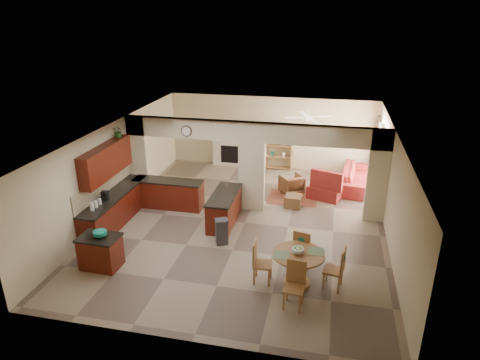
% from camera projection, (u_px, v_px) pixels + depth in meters
% --- Properties ---
extents(floor, '(10.00, 10.00, 0.00)m').
position_uv_depth(floor, '(245.00, 223.00, 12.65)').
color(floor, '#84715B').
rests_on(floor, ground).
extents(ceiling, '(10.00, 10.00, 0.00)m').
position_uv_depth(ceiling, '(245.00, 131.00, 11.61)').
color(ceiling, white).
rests_on(ceiling, wall_back).
extents(wall_back, '(8.00, 0.00, 8.00)m').
position_uv_depth(wall_back, '(271.00, 133.00, 16.67)').
color(wall_back, beige).
rests_on(wall_back, floor).
extents(wall_front, '(8.00, 0.00, 8.00)m').
position_uv_depth(wall_front, '(189.00, 279.00, 7.59)').
color(wall_front, beige).
rests_on(wall_front, floor).
extents(wall_left, '(0.00, 10.00, 10.00)m').
position_uv_depth(wall_left, '(116.00, 168.00, 12.92)').
color(wall_left, beige).
rests_on(wall_left, floor).
extents(wall_right, '(0.00, 10.00, 10.00)m').
position_uv_depth(wall_right, '(393.00, 190.00, 11.34)').
color(wall_right, beige).
rests_on(wall_right, floor).
extents(partition_left_pier, '(0.60, 0.25, 2.80)m').
position_uv_depth(partition_left_pier, '(139.00, 159.00, 13.77)').
color(partition_left_pier, beige).
rests_on(partition_left_pier, floor).
extents(partition_center_pier, '(0.80, 0.25, 2.20)m').
position_uv_depth(partition_center_pier, '(252.00, 176.00, 13.15)').
color(partition_center_pier, beige).
rests_on(partition_center_pier, floor).
extents(partition_right_pier, '(0.60, 0.25, 2.80)m').
position_uv_depth(partition_right_pier, '(378.00, 176.00, 12.31)').
color(partition_right_pier, beige).
rests_on(partition_right_pier, floor).
extents(partition_header, '(8.00, 0.25, 0.60)m').
position_uv_depth(partition_header, '(252.00, 132.00, 12.63)').
color(partition_header, beige).
rests_on(partition_header, partition_center_pier).
extents(kitchen_counter, '(2.52, 3.29, 1.48)m').
position_uv_depth(kitchen_counter, '(138.00, 202.00, 12.90)').
color(kitchen_counter, '#440C07').
rests_on(kitchen_counter, floor).
extents(upper_cabinets, '(0.35, 2.40, 0.90)m').
position_uv_depth(upper_cabinets, '(106.00, 161.00, 11.97)').
color(upper_cabinets, '#440C07').
rests_on(upper_cabinets, wall_left).
extents(peninsula, '(0.70, 1.85, 0.91)m').
position_uv_depth(peninsula, '(224.00, 208.00, 12.50)').
color(peninsula, '#440C07').
rests_on(peninsula, floor).
extents(wall_clock, '(0.34, 0.03, 0.34)m').
position_uv_depth(wall_clock, '(186.00, 131.00, 12.91)').
color(wall_clock, '#4D2719').
rests_on(wall_clock, partition_header).
extents(rug, '(1.60, 1.30, 0.01)m').
position_uv_depth(rug, '(293.00, 198.00, 14.32)').
color(rug, brown).
rests_on(rug, floor).
extents(fireplace, '(1.60, 0.35, 1.20)m').
position_uv_depth(fireplace, '(230.00, 151.00, 17.12)').
color(fireplace, silver).
rests_on(fireplace, floor).
extents(shelving_unit, '(1.00, 0.32, 1.80)m').
position_uv_depth(shelving_unit, '(279.00, 147.00, 16.62)').
color(shelving_unit, '#A36538').
rests_on(shelving_unit, floor).
extents(window_a, '(0.02, 0.90, 1.90)m').
position_uv_depth(window_a, '(383.00, 168.00, 13.51)').
color(window_a, white).
rests_on(window_a, wall_right).
extents(window_b, '(0.02, 0.90, 1.90)m').
position_uv_depth(window_b, '(378.00, 152.00, 15.05)').
color(window_b, white).
rests_on(window_b, wall_right).
extents(glazed_door, '(0.02, 0.70, 2.10)m').
position_uv_depth(glazed_door, '(380.00, 164.00, 14.34)').
color(glazed_door, white).
rests_on(glazed_door, wall_right).
extents(drape_a_left, '(0.10, 0.28, 2.30)m').
position_uv_depth(drape_a_left, '(383.00, 175.00, 12.97)').
color(drape_a_left, '#46201C').
rests_on(drape_a_left, wall_right).
extents(drape_a_right, '(0.10, 0.28, 2.30)m').
position_uv_depth(drape_a_right, '(380.00, 162.00, 14.06)').
color(drape_a_right, '#46201C').
rests_on(drape_a_right, wall_right).
extents(drape_b_left, '(0.10, 0.28, 2.30)m').
position_uv_depth(drape_b_left, '(378.00, 157.00, 14.52)').
color(drape_b_left, '#46201C').
rests_on(drape_b_left, wall_right).
extents(drape_b_right, '(0.10, 0.28, 2.30)m').
position_uv_depth(drape_b_right, '(376.00, 147.00, 15.60)').
color(drape_b_right, '#46201C').
rests_on(drape_b_right, wall_right).
extents(ceiling_fan, '(1.00, 1.00, 0.10)m').
position_uv_depth(ceiling_fan, '(308.00, 117.00, 14.13)').
color(ceiling_fan, white).
rests_on(ceiling_fan, ceiling).
extents(kitchen_island, '(0.97, 0.71, 0.83)m').
position_uv_depth(kitchen_island, '(101.00, 252.00, 10.33)').
color(kitchen_island, '#440C07').
rests_on(kitchen_island, floor).
extents(teal_bowl, '(0.32, 0.32, 0.15)m').
position_uv_depth(teal_bowl, '(100.00, 234.00, 10.15)').
color(teal_bowl, '#13866A').
rests_on(teal_bowl, kitchen_island).
extents(trash_can, '(0.39, 0.37, 0.66)m').
position_uv_depth(trash_can, '(222.00, 232.00, 11.41)').
color(trash_can, '#313134').
rests_on(trash_can, floor).
extents(dining_table, '(1.18, 1.18, 0.81)m').
position_uv_depth(dining_table, '(298.00, 264.00, 9.63)').
color(dining_table, '#A36538').
rests_on(dining_table, floor).
extents(fruit_bowl, '(0.27, 0.27, 0.14)m').
position_uv_depth(fruit_bowl, '(298.00, 250.00, 9.51)').
color(fruit_bowl, '#65BB28').
rests_on(fruit_bowl, dining_table).
extents(sofa, '(2.56, 1.22, 0.72)m').
position_uv_depth(sofa, '(357.00, 178.00, 15.05)').
color(sofa, maroon).
rests_on(sofa, floor).
extents(chaise, '(1.28, 1.16, 0.42)m').
position_uv_depth(chaise, '(326.00, 191.00, 14.30)').
color(chaise, maroon).
rests_on(chaise, floor).
extents(armchair, '(0.98, 0.98, 0.65)m').
position_uv_depth(armchair, '(292.00, 184.00, 14.58)').
color(armchair, maroon).
rests_on(armchair, floor).
extents(ottoman, '(0.56, 0.56, 0.37)m').
position_uv_depth(ottoman, '(293.00, 201.00, 13.64)').
color(ottoman, maroon).
rests_on(ottoman, floor).
extents(plant, '(0.38, 0.35, 0.35)m').
position_uv_depth(plant, '(118.00, 131.00, 12.52)').
color(plant, '#204C14').
rests_on(plant, upper_cabinets).
extents(chair_north, '(0.51, 0.51, 1.02)m').
position_uv_depth(chair_north, '(302.00, 248.00, 10.24)').
color(chair_north, '#A36538').
rests_on(chair_north, floor).
extents(chair_east, '(0.49, 0.49, 1.02)m').
position_uv_depth(chair_east, '(338.00, 267.00, 9.47)').
color(chair_east, '#A36538').
rests_on(chair_east, floor).
extents(chair_south, '(0.46, 0.46, 1.02)m').
position_uv_depth(chair_south, '(295.00, 282.00, 8.94)').
color(chair_south, '#A36538').
rests_on(chair_south, floor).
extents(chair_west, '(0.44, 0.43, 1.02)m').
position_uv_depth(chair_west, '(259.00, 260.00, 9.73)').
color(chair_west, '#A36538').
rests_on(chair_west, floor).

